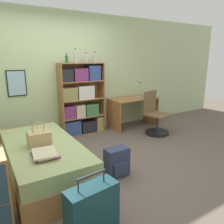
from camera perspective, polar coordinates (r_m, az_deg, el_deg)
name	(u,v)px	position (r m, az deg, el deg)	size (l,w,h in m)	color
ground_plane	(90,164)	(3.63, -5.65, -13.26)	(14.00, 14.00, 0.00)	#66564C
wall_back	(55,76)	(4.75, -14.72, 9.20)	(10.00, 0.09, 2.60)	beige
bed	(43,160)	(3.33, -17.54, -11.79)	(0.94, 1.91, 0.51)	#A36B3D
handbag	(39,138)	(3.10, -18.51, -6.54)	(0.29, 0.23, 0.34)	tan
book_stack_on_bed	(45,154)	(2.79, -17.08, -10.45)	(0.32, 0.38, 0.06)	#7A336B
suitcase	(92,211)	(2.25, -5.18, -24.43)	(0.52, 0.27, 0.65)	#143842
bookcase	(81,102)	(4.80, -8.09, 2.65)	(0.97, 0.31, 1.56)	#A36B3D
bottle_green	(67,59)	(4.59, -11.78, 13.37)	(0.06, 0.06, 0.20)	#1E6B2D
bottle_brown	(76,57)	(4.67, -9.48, 13.93)	(0.06, 0.06, 0.29)	#B7BCC1
bottle_clear	(86,59)	(4.78, -6.75, 13.67)	(0.07, 0.07, 0.22)	#B7BCC1
bottle_blue	(95,59)	(4.88, -4.36, 13.76)	(0.07, 0.07, 0.22)	#B7BCC1
desk	(133,107)	(5.37, 5.53, 1.39)	(1.16, 0.62, 0.71)	#A36B3D
desk_lamp	(140,84)	(5.40, 7.39, 7.29)	(0.18, 0.13, 0.49)	#ADA89E
desk_chair	(155,121)	(4.97, 11.26, -2.22)	(0.57, 0.57, 0.95)	black
backpack	(117,162)	(3.21, 1.30, -12.94)	(0.34, 0.23, 0.42)	#2D3856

